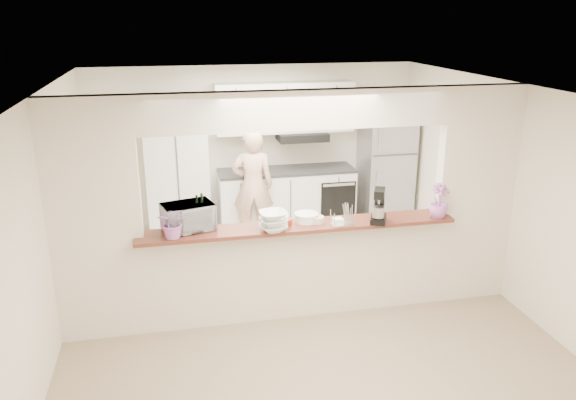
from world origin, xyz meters
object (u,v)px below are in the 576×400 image
object	(u,v)px
stand_mixer	(379,207)
person	(253,186)
toaster_oven	(188,217)
refrigerator	(385,170)

from	to	relation	value
stand_mixer	person	xyz separation A→B (m)	(-0.99, 2.44, -0.43)
toaster_oven	person	bearing A→B (deg)	50.69
stand_mixer	person	distance (m)	2.67
refrigerator	person	bearing A→B (deg)	-170.90
refrigerator	stand_mixer	size ratio (longest dim) A/B	4.57
stand_mixer	refrigerator	bearing A→B (deg)	66.81
refrigerator	person	size ratio (longest dim) A/B	1.03
refrigerator	person	distance (m)	2.21
refrigerator	toaster_oven	size ratio (longest dim) A/B	3.35
toaster_oven	stand_mixer	xyz separation A→B (m)	(2.01, -0.19, 0.03)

